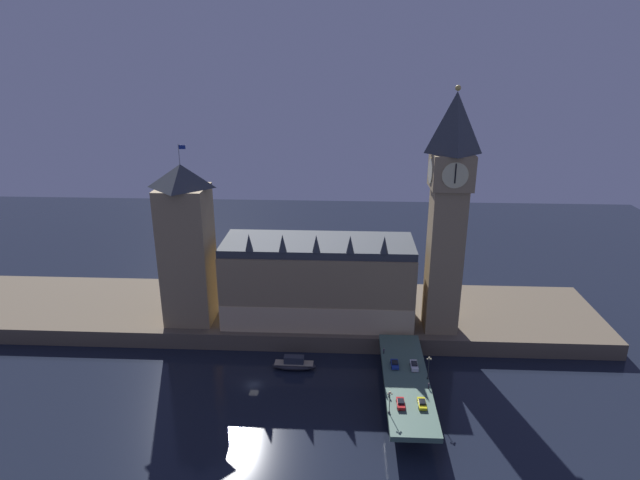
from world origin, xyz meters
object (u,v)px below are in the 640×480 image
victoria_tower (187,244)px  car_northbound_lead (395,364)px  clock_tower (448,208)px  pedestrian_near_rail (389,394)px  car_southbound_lead (422,403)px  car_northbound_trail (401,403)px  street_lamp_near (390,400)px  pedestrian_far_rail (384,351)px  car_southbound_trail (414,365)px  street_lamp_mid (429,365)px  boat_upstream (294,364)px  pedestrian_mid_walk (429,386)px

victoria_tower → car_northbound_lead: bearing=-23.8°
clock_tower → pedestrian_near_rail: (-18.61, -39.82, -36.82)m
car_northbound_lead → car_southbound_lead: bearing=-73.2°
clock_tower → car_southbound_lead: size_ratio=16.39×
car_northbound_trail → street_lamp_near: size_ratio=0.72×
victoria_tower → pedestrian_far_rail: 68.84m
victoria_tower → car_southbound_lead: (68.80, -45.24, -23.44)m
car_southbound_lead → car_southbound_trail: size_ratio=0.96×
car_northbound_trail → car_southbound_lead: (5.16, 0.28, -0.06)m
clock_tower → street_lamp_mid: (-7.88, -31.43, -33.50)m
car_southbound_lead → street_lamp_near: (-8.15, -3.36, 3.18)m
pedestrian_near_rail → street_lamp_mid: 14.02m
street_lamp_near → boat_upstream: (-25.43, 28.38, -9.16)m
street_lamp_mid → victoria_tower: bearing=154.7°
pedestrian_mid_walk → car_northbound_trail: bearing=-136.6°
pedestrian_near_rail → pedestrian_far_rail: 20.43m
pedestrian_far_rail → street_lamp_mid: (10.73, -12.04, 3.21)m
victoria_tower → boat_upstream: bearing=-29.9°
car_southbound_lead → pedestrian_mid_walk: bearing=69.9°
victoria_tower → car_southbound_trail: 78.12m
pedestrian_far_rail → boat_upstream: 26.64m
car_southbound_lead → street_lamp_mid: bearing=75.3°
car_northbound_trail → pedestrian_near_rail: 4.15m
car_northbound_lead → pedestrian_mid_walk: bearing=-52.4°
victoria_tower → pedestrian_near_rail: bearing=-34.7°
car_southbound_lead → street_lamp_mid: street_lamp_mid is taller
clock_tower → pedestrian_mid_walk: 51.94m
pedestrian_near_rail → boat_upstream: pedestrian_near_rail is taller
victoria_tower → car_northbound_trail: victoria_tower is taller
car_southbound_trail → car_northbound_trail: bearing=-107.1°
clock_tower → victoria_tower: 80.85m
car_northbound_trail → pedestrian_mid_walk: (7.75, 7.32, 0.22)m
pedestrian_near_rail → car_southbound_lead: bearing=-21.0°
clock_tower → pedestrian_near_rail: clock_tower is taller
car_northbound_trail → car_southbound_trail: (5.16, 16.75, 0.08)m
clock_tower → car_southbound_lead: clock_tower is taller
pedestrian_near_rail → boat_upstream: size_ratio=0.12×
clock_tower → victoria_tower: bearing=178.2°
car_southbound_lead → clock_tower: bearing=75.8°
street_lamp_mid → car_southbound_trail: bearing=120.3°
car_northbound_trail → pedestrian_far_rail: bearing=96.2°
victoria_tower → pedestrian_mid_walk: size_ratio=33.80×
victoria_tower → car_southbound_lead: size_ratio=12.62×
clock_tower → street_lamp_near: (-19.01, -46.15, -33.85)m
pedestrian_far_rail → street_lamp_mid: size_ratio=0.26×
street_lamp_mid → boat_upstream: size_ratio=0.52×
street_lamp_near → car_southbound_trail: bearing=67.7°
victoria_tower → car_southbound_trail: victoria_tower is taller
pedestrian_mid_walk → street_lamp_mid: bearing=84.7°
car_northbound_lead → boat_upstream: bearing=164.5°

